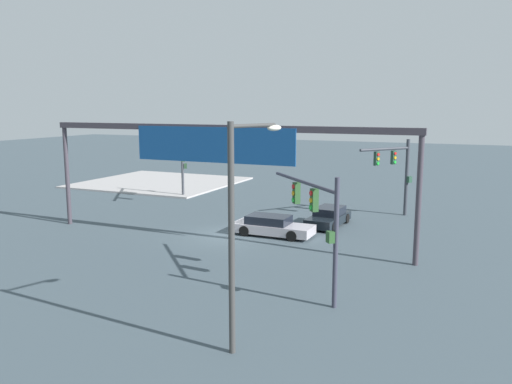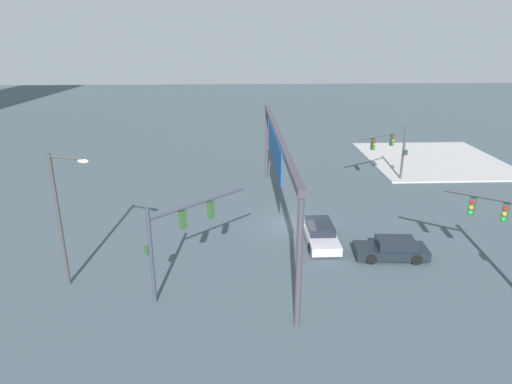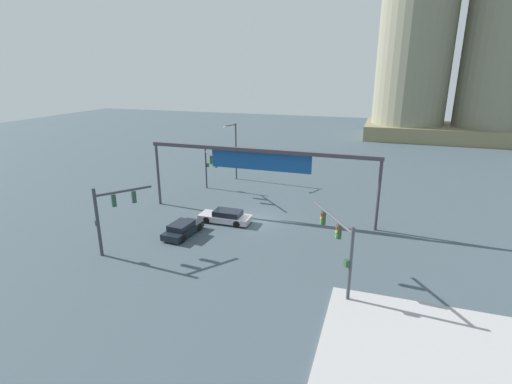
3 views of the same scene
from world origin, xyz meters
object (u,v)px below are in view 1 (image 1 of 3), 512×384
traffic_signal_near_corner (316,211)px  traffic_signal_opposite_side (183,158)px  sedan_car_waiting_far (272,226)px  streetlamp_curved_arm (238,220)px  traffic_signal_cross_street (397,167)px  sedan_car_approaching (329,217)px

traffic_signal_near_corner → traffic_signal_opposite_side: 23.48m
traffic_signal_opposite_side → sedan_car_waiting_far: traffic_signal_opposite_side is taller
traffic_signal_near_corner → streetlamp_curved_arm: bearing=130.7°
traffic_signal_opposite_side → traffic_signal_cross_street: size_ratio=0.97×
traffic_signal_near_corner → traffic_signal_opposite_side: size_ratio=0.97×
traffic_signal_near_corner → sedan_car_waiting_far: traffic_signal_near_corner is taller
traffic_signal_near_corner → streetlamp_curved_arm: (0.67, 5.94, 0.76)m
traffic_signal_near_corner → sedan_car_waiting_far: (5.34, -8.26, -2.92)m
traffic_signal_opposite_side → traffic_signal_cross_street: 17.31m
sedan_car_waiting_far → traffic_signal_opposite_side: bearing=144.0°
streetlamp_curved_arm → sedan_car_waiting_far: 15.40m
traffic_signal_opposite_side → sedan_car_waiting_far: size_ratio=1.08×
traffic_signal_cross_street → sedan_car_approaching: size_ratio=1.25×
traffic_signal_near_corner → sedan_car_waiting_far: size_ratio=1.05×
traffic_signal_cross_street → sedan_car_waiting_far: (5.94, 8.52, -2.98)m
streetlamp_curved_arm → sedan_car_waiting_far: bearing=37.7°
sedan_car_approaching → traffic_signal_cross_street: bearing=146.6°
traffic_signal_near_corner → traffic_signal_opposite_side: (16.71, -16.50, -0.03)m
traffic_signal_near_corner → sedan_car_approaching: bearing=-29.4°
traffic_signal_cross_street → sedan_car_waiting_far: size_ratio=1.12×
traffic_signal_near_corner → traffic_signal_opposite_side: bearing=2.4°
traffic_signal_opposite_side → sedan_car_waiting_far: 14.34m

